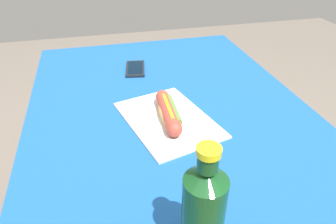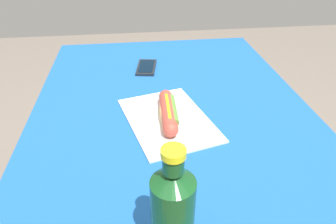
% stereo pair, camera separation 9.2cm
% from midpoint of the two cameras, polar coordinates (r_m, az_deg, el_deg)
% --- Properties ---
extents(dining_table, '(1.23, 0.89, 0.74)m').
position_cam_midpoint_polar(dining_table, '(1.07, -2.32, -4.78)').
color(dining_table, brown).
rests_on(dining_table, ground).
extents(paper_wrapper, '(0.37, 0.30, 0.01)m').
position_cam_midpoint_polar(paper_wrapper, '(0.94, -2.82, -1.48)').
color(paper_wrapper, silver).
rests_on(paper_wrapper, dining_table).
extents(hot_dog, '(0.23, 0.06, 0.05)m').
position_cam_midpoint_polar(hot_dog, '(0.92, -2.80, -0.08)').
color(hot_dog, tan).
rests_on(hot_dog, paper_wrapper).
extents(cell_phone, '(0.15, 0.09, 0.01)m').
position_cam_midpoint_polar(cell_phone, '(1.26, -8.11, 7.83)').
color(cell_phone, black).
rests_on(cell_phone, dining_table).
extents(soda_bottle, '(0.07, 0.07, 0.24)m').
position_cam_midpoint_polar(soda_bottle, '(0.54, 1.46, -18.05)').
color(soda_bottle, '#14471E').
rests_on(soda_bottle, dining_table).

